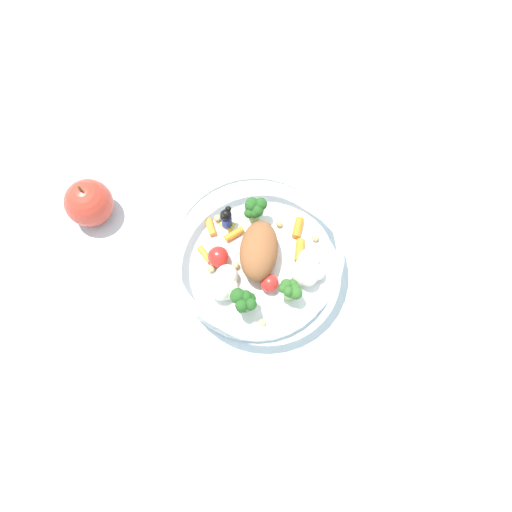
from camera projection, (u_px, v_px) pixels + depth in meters
name	position (u px, v px, depth m)	size (l,w,h in m)	color
ground_plane	(258.00, 278.00, 0.69)	(2.40, 2.40, 0.00)	silver
food_container	(257.00, 259.00, 0.67)	(0.23, 0.23, 0.06)	white
loose_apple	(89.00, 203.00, 0.70)	(0.07, 0.07, 0.08)	#BC3828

